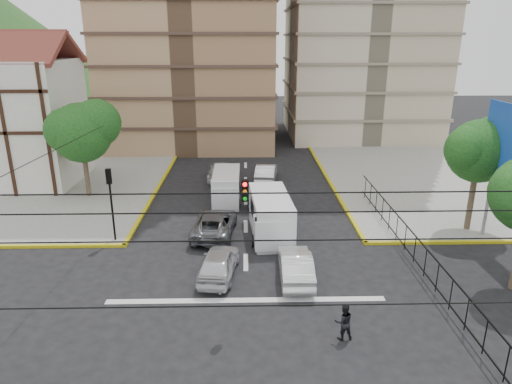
{
  "coord_description": "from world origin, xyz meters",
  "views": [
    {
      "loc": [
        0.05,
        -17.29,
        11.58
      ],
      "look_at": [
        0.56,
        5.11,
        4.0
      ],
      "focal_mm": 32.0,
      "sensor_mm": 36.0,
      "label": 1
    }
  ],
  "objects_px": {
    "car_white_front_right": "(296,265)",
    "pedestrian_crosswalk": "(344,322)",
    "traffic_light_nw": "(110,193)",
    "van_left_lane": "(226,188)",
    "car_silver_front_left": "(219,263)",
    "van_right_lane": "(271,218)"
  },
  "relations": [
    {
      "from": "car_white_front_right",
      "to": "pedestrian_crosswalk",
      "type": "relative_size",
      "value": 2.8
    },
    {
      "from": "traffic_light_nw",
      "to": "van_left_lane",
      "type": "bearing_deg",
      "value": 47.54
    },
    {
      "from": "car_silver_front_left",
      "to": "car_white_front_right",
      "type": "height_order",
      "value": "car_white_front_right"
    },
    {
      "from": "van_right_lane",
      "to": "pedestrian_crosswalk",
      "type": "distance_m",
      "value": 10.41
    },
    {
      "from": "van_left_lane",
      "to": "car_white_front_right",
      "type": "xyz_separation_m",
      "value": [
        3.93,
        -11.58,
        -0.34
      ]
    },
    {
      "from": "traffic_light_nw",
      "to": "pedestrian_crosswalk",
      "type": "height_order",
      "value": "traffic_light_nw"
    },
    {
      "from": "van_right_lane",
      "to": "van_left_lane",
      "type": "xyz_separation_m",
      "value": [
        -2.96,
        6.39,
        -0.16
      ]
    },
    {
      "from": "traffic_light_nw",
      "to": "van_right_lane",
      "type": "xyz_separation_m",
      "value": [
        9.34,
        0.59,
        -1.87
      ]
    },
    {
      "from": "traffic_light_nw",
      "to": "pedestrian_crosswalk",
      "type": "bearing_deg",
      "value": -39.11
    },
    {
      "from": "pedestrian_crosswalk",
      "to": "car_white_front_right",
      "type": "bearing_deg",
      "value": -79.99
    },
    {
      "from": "van_right_lane",
      "to": "car_silver_front_left",
      "type": "relative_size",
      "value": 1.35
    },
    {
      "from": "van_right_lane",
      "to": "pedestrian_crosswalk",
      "type": "relative_size",
      "value": 3.64
    },
    {
      "from": "van_left_lane",
      "to": "traffic_light_nw",
      "type": "bearing_deg",
      "value": -132.41
    },
    {
      "from": "van_right_lane",
      "to": "van_left_lane",
      "type": "bearing_deg",
      "value": 110.65
    },
    {
      "from": "van_right_lane",
      "to": "van_left_lane",
      "type": "distance_m",
      "value": 7.04
    },
    {
      "from": "traffic_light_nw",
      "to": "van_right_lane",
      "type": "distance_m",
      "value": 9.54
    },
    {
      "from": "traffic_light_nw",
      "to": "van_right_lane",
      "type": "relative_size",
      "value": 0.76
    },
    {
      "from": "traffic_light_nw",
      "to": "pedestrian_crosswalk",
      "type": "relative_size",
      "value": 2.76
    },
    {
      "from": "traffic_light_nw",
      "to": "van_right_lane",
      "type": "height_order",
      "value": "traffic_light_nw"
    },
    {
      "from": "pedestrian_crosswalk",
      "to": "traffic_light_nw",
      "type": "bearing_deg",
      "value": -45.11
    },
    {
      "from": "traffic_light_nw",
      "to": "car_silver_front_left",
      "type": "bearing_deg",
      "value": -33.45
    },
    {
      "from": "traffic_light_nw",
      "to": "car_white_front_right",
      "type": "height_order",
      "value": "traffic_light_nw"
    }
  ]
}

